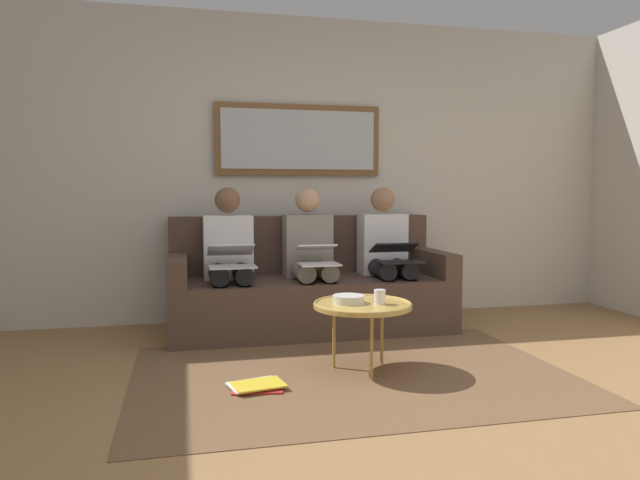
{
  "coord_description": "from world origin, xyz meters",
  "views": [
    {
      "loc": [
        0.97,
        2.49,
        1.1
      ],
      "look_at": [
        0.0,
        -1.7,
        0.75
      ],
      "focal_mm": 32.9,
      "sensor_mm": 36.0,
      "label": 1
    }
  ],
  "objects": [
    {
      "name": "couch",
      "position": [
        0.0,
        -2.12,
        0.31
      ],
      "size": [
        2.2,
        0.9,
        0.9
      ],
      "color": "#4C382D",
      "rests_on": "ground_plane"
    },
    {
      "name": "bowl",
      "position": [
        -0.0,
        -0.93,
        0.45
      ],
      "size": [
        0.19,
        0.19,
        0.05
      ],
      "primitive_type": "cylinder",
      "color": "beige",
      "rests_on": "coffee_table"
    },
    {
      "name": "person_middle",
      "position": [
        0.0,
        -2.05,
        0.61
      ],
      "size": [
        0.38,
        0.58,
        1.14
      ],
      "color": "gray",
      "rests_on": "couch"
    },
    {
      "name": "laptop_silver",
      "position": [
        0.64,
        -1.82,
        0.63
      ],
      "size": [
        0.34,
        0.37,
        0.16
      ],
      "color": "silver"
    },
    {
      "name": "coffee_table",
      "position": [
        -0.08,
        -0.9,
        0.41
      ],
      "size": [
        0.6,
        0.6,
        0.43
      ],
      "color": "tan",
      "rests_on": "ground_plane"
    },
    {
      "name": "person_right",
      "position": [
        0.64,
        -2.05,
        0.61
      ],
      "size": [
        0.38,
        0.58,
        1.14
      ],
      "color": "silver",
      "rests_on": "couch"
    },
    {
      "name": "magazine_stack",
      "position": [
        0.59,
        -0.71,
        0.02
      ],
      "size": [
        0.34,
        0.28,
        0.03
      ],
      "color": "red",
      "rests_on": "ground_plane"
    },
    {
      "name": "wall_rear",
      "position": [
        0.0,
        -2.6,
        1.3
      ],
      "size": [
        6.0,
        0.12,
        2.6
      ],
      "primitive_type": "cube",
      "color": "beige",
      "rests_on": "ground_plane"
    },
    {
      "name": "laptop_black",
      "position": [
        -0.64,
        -1.81,
        0.62
      ],
      "size": [
        0.35,
        0.33,
        0.15
      ],
      "color": "black"
    },
    {
      "name": "laptop_white",
      "position": [
        0.0,
        -1.81,
        0.63
      ],
      "size": [
        0.3,
        0.36,
        0.15
      ],
      "color": "white"
    },
    {
      "name": "cup",
      "position": [
        -0.18,
        -0.86,
        0.47
      ],
      "size": [
        0.07,
        0.07,
        0.09
      ],
      "primitive_type": "cylinder",
      "color": "silver",
      "rests_on": "coffee_table"
    },
    {
      "name": "ground_plane",
      "position": [
        0.0,
        0.0,
        -0.05
      ],
      "size": [
        6.0,
        5.2,
        0.1
      ],
      "primitive_type": "cube",
      "color": "olive"
    },
    {
      "name": "framed_mirror",
      "position": [
        0.0,
        -2.51,
        1.55
      ],
      "size": [
        1.43,
        0.05,
        0.6
      ],
      "color": "brown"
    },
    {
      "name": "person_left",
      "position": [
        -0.64,
        -2.05,
        0.61
      ],
      "size": [
        0.38,
        0.58,
        1.14
      ],
      "color": "silver",
      "rests_on": "couch"
    },
    {
      "name": "area_rug",
      "position": [
        0.0,
        -0.85,
        0.0
      ],
      "size": [
        2.6,
        1.8,
        0.01
      ],
      "primitive_type": "cube",
      "color": "brown",
      "rests_on": "ground_plane"
    }
  ]
}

